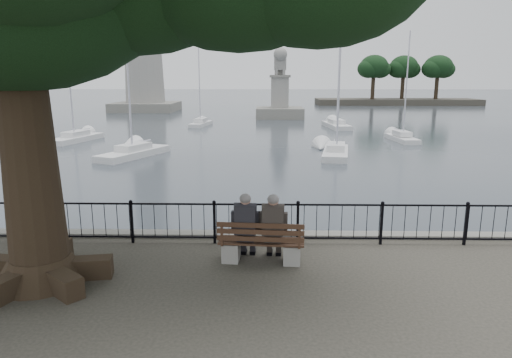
{
  "coord_description": "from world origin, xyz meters",
  "views": [
    {
      "loc": [
        0.21,
        -7.95,
        3.92
      ],
      "look_at": [
        0.0,
        2.5,
        1.6
      ],
      "focal_mm": 32.0,
      "sensor_mm": 36.0,
      "label": 1
    }
  ],
  "objects_px": {
    "person_right": "(273,230)",
    "lion_monument": "(280,101)",
    "bench": "(261,247)",
    "person_left": "(246,229)",
    "lighthouse": "(142,29)"
  },
  "relations": [
    {
      "from": "person_right",
      "to": "lion_monument",
      "type": "height_order",
      "value": "lion_monument"
    },
    {
      "from": "bench",
      "to": "person_right",
      "type": "height_order",
      "value": "person_right"
    },
    {
      "from": "lion_monument",
      "to": "person_right",
      "type": "bearing_deg",
      "value": -91.89
    },
    {
      "from": "lion_monument",
      "to": "bench",
      "type": "bearing_deg",
      "value": -92.2
    },
    {
      "from": "person_left",
      "to": "lighthouse",
      "type": "distance_m",
      "value": 63.92
    },
    {
      "from": "bench",
      "to": "person_right",
      "type": "relative_size",
      "value": 1.22
    },
    {
      "from": "person_right",
      "to": "person_left",
      "type": "bearing_deg",
      "value": 175.39
    },
    {
      "from": "bench",
      "to": "lighthouse",
      "type": "distance_m",
      "value": 64.2
    },
    {
      "from": "person_left",
      "to": "lighthouse",
      "type": "xyz_separation_m",
      "value": [
        -17.81,
        60.52,
        10.29
      ]
    },
    {
      "from": "person_right",
      "to": "lion_monument",
      "type": "bearing_deg",
      "value": 88.11
    },
    {
      "from": "bench",
      "to": "person_right",
      "type": "bearing_deg",
      "value": 18.13
    },
    {
      "from": "lion_monument",
      "to": "lighthouse",
      "type": "bearing_deg",
      "value": 148.9
    },
    {
      "from": "person_right",
      "to": "lighthouse",
      "type": "relative_size",
      "value": 0.05
    },
    {
      "from": "bench",
      "to": "lion_monument",
      "type": "distance_m",
      "value": 48.63
    },
    {
      "from": "person_left",
      "to": "person_right",
      "type": "bearing_deg",
      "value": -4.61
    }
  ]
}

